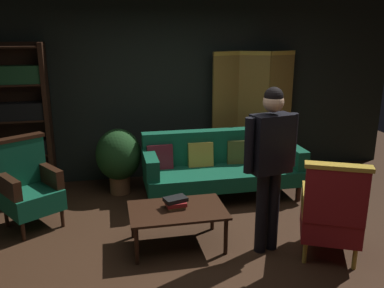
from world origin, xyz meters
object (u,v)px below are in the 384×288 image
object	(u,v)px
potted_plant	(119,157)
velvet_couch	(222,164)
book_red_leather	(176,203)
armchair_wing_left	(28,186)
book_tan_leather	(176,206)
folding_screen	(253,112)
coffee_table	(177,213)
bookshelf	(15,115)
book_black_cloth	(175,199)
armchair_gilt_accent	(332,212)
standing_figure	(270,156)

from	to	relation	value
potted_plant	velvet_couch	bearing A→B (deg)	-15.44
velvet_couch	book_red_leather	world-z (taller)	velvet_couch
armchair_wing_left	book_tan_leather	xyz separation A→B (m)	(1.58, -0.78, -0.05)
folding_screen	book_tan_leather	world-z (taller)	folding_screen
book_tan_leather	coffee_table	bearing A→B (deg)	-73.45
bookshelf	book_red_leather	distance (m)	2.74
bookshelf	velvet_couch	world-z (taller)	bookshelf
book_black_cloth	book_red_leather	bearing A→B (deg)	0.00
folding_screen	coffee_table	distance (m)	2.54
velvet_couch	coffee_table	size ratio (longest dim) A/B	2.12
bookshelf	book_black_cloth	size ratio (longest dim) A/B	8.83
velvet_couch	armchair_wing_left	distance (m)	2.45
armchair_wing_left	book_black_cloth	size ratio (longest dim) A/B	4.48
bookshelf	armchair_gilt_accent	distance (m)	4.19
armchair_gilt_accent	armchair_wing_left	distance (m)	3.32
potted_plant	standing_figure	bearing A→B (deg)	-52.57
armchair_gilt_accent	book_tan_leather	size ratio (longest dim) A/B	5.64
bookshelf	coffee_table	size ratio (longest dim) A/B	2.05
book_black_cloth	bookshelf	bearing A→B (deg)	134.29
armchair_wing_left	book_tan_leather	distance (m)	1.76
bookshelf	potted_plant	distance (m)	1.50
book_red_leather	book_black_cloth	xyz separation A→B (m)	(0.00, 0.00, 0.04)
velvet_couch	armchair_wing_left	world-z (taller)	armchair_wing_left
book_tan_leather	armchair_gilt_accent	bearing A→B (deg)	-21.52
armchair_gilt_accent	bookshelf	bearing A→B (deg)	143.19
velvet_couch	bookshelf	bearing A→B (deg)	164.74
bookshelf	book_black_cloth	bearing A→B (deg)	-45.71
armchair_wing_left	book_black_cloth	xyz separation A→B (m)	(1.58, -0.78, 0.02)
standing_figure	book_red_leather	xyz separation A→B (m)	(-0.90, 0.31, -0.55)
velvet_couch	potted_plant	bearing A→B (deg)	164.56
coffee_table	standing_figure	size ratio (longest dim) A/B	0.59
armchair_gilt_accent	coffee_table	bearing A→B (deg)	159.67
bookshelf	book_red_leather	size ratio (longest dim) A/B	9.96
book_tan_leather	book_black_cloth	distance (m)	0.08
coffee_table	potted_plant	world-z (taller)	potted_plant
folding_screen	armchair_wing_left	world-z (taller)	folding_screen
standing_figure	book_black_cloth	bearing A→B (deg)	161.06
coffee_table	armchair_wing_left	xyz separation A→B (m)	(-1.59, 0.82, 0.12)
armchair_gilt_accent	book_red_leather	bearing A→B (deg)	158.48
armchair_wing_left	book_black_cloth	world-z (taller)	armchair_wing_left
potted_plant	book_black_cloth	xyz separation A→B (m)	(0.53, -1.55, -0.01)
book_black_cloth	armchair_wing_left	bearing A→B (deg)	153.79
armchair_wing_left	coffee_table	bearing A→B (deg)	-27.16
armchair_wing_left	book_black_cloth	distance (m)	1.76
folding_screen	bookshelf	world-z (taller)	bookshelf
coffee_table	book_red_leather	bearing A→B (deg)	106.55
armchair_gilt_accent	standing_figure	bearing A→B (deg)	154.54
coffee_table	armchair_wing_left	size ratio (longest dim) A/B	0.96
velvet_couch	coffee_table	xyz separation A→B (m)	(-0.82, -1.21, -0.08)
folding_screen	book_tan_leather	bearing A→B (deg)	-128.51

